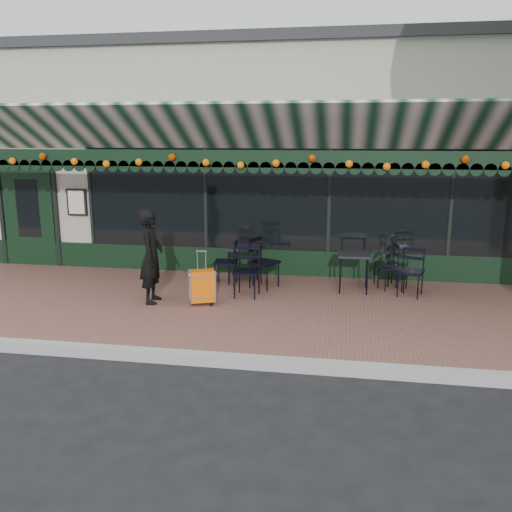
% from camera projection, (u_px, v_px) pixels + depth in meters
% --- Properties ---
extents(ground, '(80.00, 80.00, 0.00)m').
position_uv_depth(ground, '(205.00, 362.00, 6.94)').
color(ground, black).
rests_on(ground, ground).
extents(sidewalk, '(18.00, 4.00, 0.15)m').
position_uv_depth(sidewalk, '(236.00, 308.00, 8.85)').
color(sidewalk, brown).
rests_on(sidewalk, ground).
extents(curb, '(18.00, 0.16, 0.15)m').
position_uv_depth(curb, '(203.00, 359.00, 6.85)').
color(curb, '#9E9E99').
rests_on(curb, ground).
extents(restaurant_building, '(12.00, 9.60, 4.50)m').
position_uv_depth(restaurant_building, '(281.00, 157.00, 13.98)').
color(restaurant_building, '#A9A193').
rests_on(restaurant_building, ground).
extents(woman, '(0.42, 0.60, 1.54)m').
position_uv_depth(woman, '(151.00, 256.00, 8.77)').
color(woman, black).
rests_on(woman, sidewalk).
extents(suitcase, '(0.44, 0.35, 0.89)m').
position_uv_depth(suitcase, '(202.00, 287.00, 8.74)').
color(suitcase, '#FB6407').
rests_on(suitcase, sidewalk).
extents(cafe_table_a, '(0.55, 0.55, 0.67)m').
position_uv_depth(cafe_table_a, '(354.00, 257.00, 9.42)').
color(cafe_table_a, black).
rests_on(cafe_table_a, sidewalk).
extents(cafe_table_b, '(0.54, 0.54, 0.67)m').
position_uv_depth(cafe_table_b, '(243.00, 251.00, 10.01)').
color(cafe_table_b, black).
rests_on(cafe_table_b, sidewalk).
extents(chair_a_left, '(0.46, 0.46, 0.80)m').
position_uv_depth(chair_a_left, '(386.00, 265.00, 9.78)').
color(chair_a_left, black).
rests_on(chair_a_left, sidewalk).
extents(chair_a_right, '(0.47, 0.47, 0.78)m').
position_uv_depth(chair_a_right, '(397.00, 269.00, 9.51)').
color(chair_a_right, black).
rests_on(chair_a_right, sidewalk).
extents(chair_a_front, '(0.52, 0.52, 0.82)m').
position_uv_depth(chair_a_front, '(411.00, 272.00, 9.18)').
color(chair_a_front, black).
rests_on(chair_a_front, sidewalk).
extents(chair_b_left, '(0.45, 0.45, 0.84)m').
position_uv_depth(chair_b_left, '(226.00, 263.00, 9.84)').
color(chair_b_left, black).
rests_on(chair_b_left, sidewalk).
extents(chair_b_right, '(0.60, 0.60, 0.91)m').
position_uv_depth(chair_b_right, '(264.00, 263.00, 9.66)').
color(chair_b_right, black).
rests_on(chair_b_right, sidewalk).
extents(chair_b_front, '(0.45, 0.45, 0.86)m').
position_uv_depth(chair_b_front, '(247.00, 272.00, 9.14)').
color(chair_b_front, black).
rests_on(chair_b_front, sidewalk).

